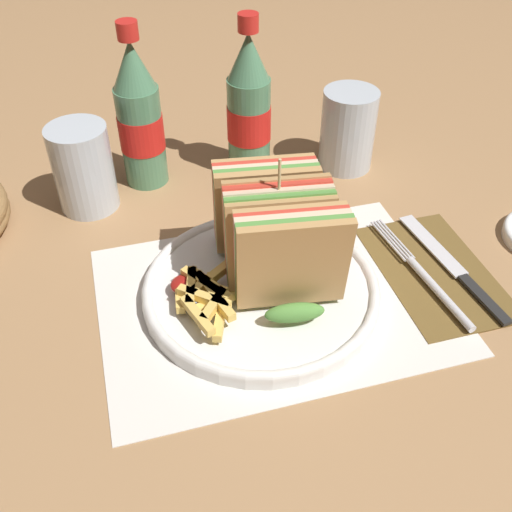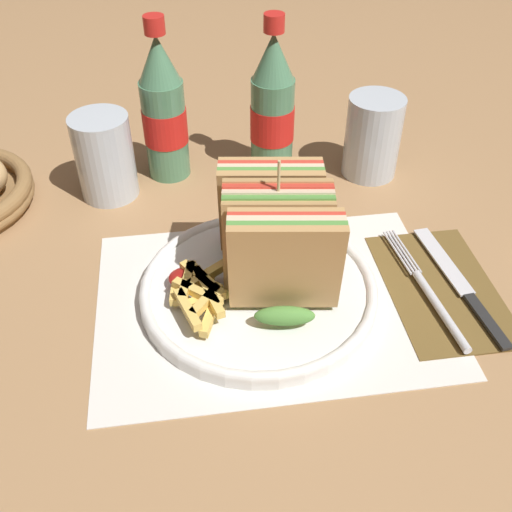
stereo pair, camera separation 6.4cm
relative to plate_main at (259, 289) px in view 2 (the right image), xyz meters
name	(u,v)px [view 2 (the right image)]	position (x,y,z in m)	size (l,w,h in m)	color
ground_plane	(257,314)	(-0.01, -0.03, -0.01)	(4.00, 4.00, 0.00)	#9E754C
placemat	(271,301)	(0.01, -0.01, -0.01)	(0.37, 0.27, 0.00)	silver
plate_main	(259,289)	(0.00, 0.00, 0.00)	(0.26, 0.26, 0.02)	white
club_sandwich	(277,236)	(0.02, 0.01, 0.06)	(0.12, 0.17, 0.15)	tan
fries_pile	(202,291)	(-0.06, -0.02, 0.02)	(0.07, 0.10, 0.02)	#E0B756
ketchup_blob	(186,277)	(-0.08, 0.01, 0.02)	(0.04, 0.03, 0.01)	maroon
napkin	(441,287)	(0.20, -0.02, -0.01)	(0.12, 0.19, 0.00)	brown
fork	(432,297)	(0.18, -0.04, 0.00)	(0.03, 0.19, 0.01)	silver
knife	(460,284)	(0.22, -0.02, 0.00)	(0.03, 0.20, 0.00)	black
coke_bottle_near	(164,112)	(-0.09, 0.26, 0.08)	(0.06, 0.06, 0.22)	#4C7F5B
coke_bottle_far	(272,110)	(0.05, 0.25, 0.08)	(0.06, 0.06, 0.22)	#4C7F5B
glass_near	(373,137)	(0.19, 0.22, 0.05)	(0.07, 0.07, 0.11)	silver
glass_far	(106,162)	(-0.17, 0.22, 0.04)	(0.07, 0.07, 0.11)	silver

